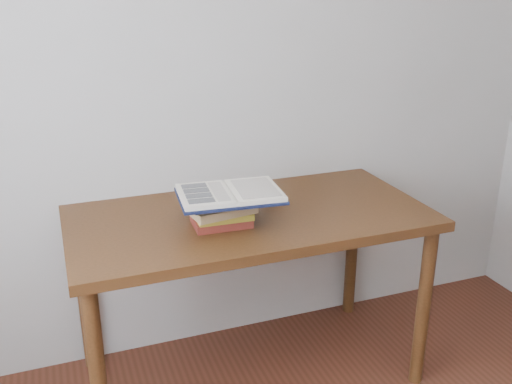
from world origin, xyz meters
name	(u,v)px	position (x,y,z in m)	size (l,w,h in m)	color
room_shell	(468,42)	(-0.08, 0.01, 1.63)	(3.54, 3.54, 2.62)	#B5B1AB
desk	(250,234)	(0.07, 1.38, 0.70)	(1.49, 0.75, 0.80)	#4B2912
book_stack	(221,211)	(-0.08, 1.30, 0.86)	(0.27, 0.22, 0.12)	maroon
open_book	(230,194)	(-0.05, 1.28, 0.94)	(0.42, 0.31, 0.03)	black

